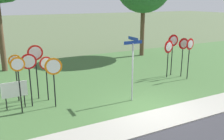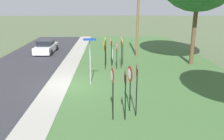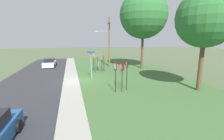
% 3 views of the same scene
% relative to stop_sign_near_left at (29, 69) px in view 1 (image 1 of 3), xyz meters
% --- Properties ---
extents(ground_plane, '(160.00, 160.00, 0.00)m').
position_rel_stop_sign_near_left_xyz_m(ground_plane, '(4.54, -2.85, -1.83)').
color(ground_plane, '#4C5B3D').
extents(sidewalk_strip, '(44.00, 1.60, 0.06)m').
position_rel_stop_sign_near_left_xyz_m(sidewalk_strip, '(4.54, -3.65, -1.80)').
color(sidewalk_strip, '#99968C').
rests_on(sidewalk_strip, ground_plane).
extents(grass_median, '(44.00, 12.00, 0.04)m').
position_rel_stop_sign_near_left_xyz_m(grass_median, '(4.54, 3.15, -1.81)').
color(grass_median, '#3D6033').
rests_on(grass_median, ground_plane).
extents(stop_sign_near_left, '(0.69, 0.10, 2.47)m').
position_rel_stop_sign_near_left_xyz_m(stop_sign_near_left, '(0.00, 0.00, 0.00)').
color(stop_sign_near_left, black).
rests_on(stop_sign_near_left, grass_median).
extents(stop_sign_near_right, '(0.62, 0.11, 2.17)m').
position_rel_stop_sign_near_left_xyz_m(stop_sign_near_right, '(0.83, 0.42, -0.23)').
color(stop_sign_near_right, black).
rests_on(stop_sign_near_right, grass_median).
extents(stop_sign_far_left, '(0.76, 0.15, 2.29)m').
position_rel_stop_sign_near_left_xyz_m(stop_sign_far_left, '(0.94, -0.53, -0.12)').
color(stop_sign_far_left, black).
rests_on(stop_sign_far_left, grass_median).
extents(stop_sign_far_center, '(0.61, 0.09, 2.47)m').
position_rel_stop_sign_near_left_xyz_m(stop_sign_far_center, '(-0.51, -0.47, -0.03)').
color(stop_sign_far_center, black).
rests_on(stop_sign_far_center, grass_median).
extents(stop_sign_far_right, '(0.73, 0.09, 2.68)m').
position_rel_stop_sign_near_left_xyz_m(stop_sign_far_right, '(0.45, 0.82, 0.17)').
color(stop_sign_far_right, black).
rests_on(stop_sign_far_right, grass_median).
extents(stop_sign_center_tall, '(0.60, 0.09, 2.28)m').
position_rel_stop_sign_near_left_xyz_m(stop_sign_center_tall, '(-0.46, 0.99, -0.16)').
color(stop_sign_center_tall, black).
rests_on(stop_sign_center_tall, grass_median).
extents(yield_sign_near_left, '(0.80, 0.19, 2.36)m').
position_rel_stop_sign_near_left_xyz_m(yield_sign_near_left, '(8.38, 0.72, -0.03)').
color(yield_sign_near_left, black).
rests_on(yield_sign_near_left, grass_median).
extents(yield_sign_near_right, '(0.70, 0.15, 2.52)m').
position_rel_stop_sign_near_left_xyz_m(yield_sign_near_right, '(9.26, -0.14, 0.09)').
color(yield_sign_near_right, black).
rests_on(yield_sign_near_right, grass_median).
extents(yield_sign_far_left, '(0.75, 0.12, 2.64)m').
position_rel_stop_sign_near_left_xyz_m(yield_sign_far_left, '(8.92, 0.97, 0.19)').
color(yield_sign_far_left, black).
rests_on(yield_sign_far_left, grass_median).
extents(yield_sign_far_right, '(0.70, 0.13, 2.46)m').
position_rel_stop_sign_near_left_xyz_m(yield_sign_far_right, '(9.28, 0.42, 0.05)').
color(yield_sign_far_right, black).
rests_on(yield_sign_far_right, grass_median).
extents(street_name_post, '(0.96, 0.82, 3.08)m').
position_rel_stop_sign_near_left_xyz_m(street_name_post, '(4.42, -1.46, 0.04)').
color(street_name_post, '#9EA0A8').
rests_on(street_name_post, grass_median).
extents(notice_board, '(1.10, 0.06, 1.25)m').
position_rel_stop_sign_near_left_xyz_m(notice_board, '(-0.69, 0.12, -0.95)').
color(notice_board, black).
rests_on(notice_board, grass_median).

